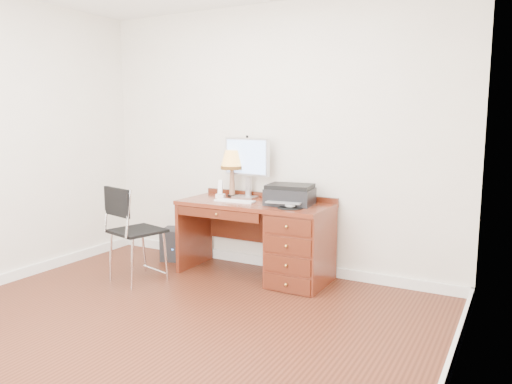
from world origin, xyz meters
The scene contains 12 objects.
ground centered at (0.00, 0.00, 0.00)m, with size 4.00×4.00×0.00m, color #3A180D.
room_shell centered at (0.00, 0.63, 0.05)m, with size 4.00×4.00×4.00m.
desk centered at (0.32, 1.40, 0.41)m, with size 1.50×0.67×0.75m.
monitor centered at (-0.21, 1.61, 1.14)m, with size 0.54×0.20×0.62m.
keyboard centered at (-0.18, 1.32, 0.76)m, with size 0.41×0.12×0.02m, color white.
mouse_pad centered at (0.45, 1.25, 0.76)m, with size 0.23×0.23×0.05m.
printer centered at (0.36, 1.44, 0.85)m, with size 0.47×0.39×0.19m.
leg_lamp centered at (-0.38, 1.59, 1.11)m, with size 0.24×0.24×0.49m.
phone centered at (-0.44, 1.46, 0.80)m, with size 0.11×0.11×0.18m.
pen_cup centered at (0.26, 1.55, 0.81)m, with size 0.09×0.09×0.11m, color black.
chair centered at (-0.92, 0.66, 0.57)m, with size 0.54×0.54×0.93m.
equipment_box centered at (-1.05, 1.50, 0.17)m, with size 0.30×0.30×0.35m, color black.
Camera 1 is at (2.32, -2.84, 1.58)m, focal length 35.00 mm.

